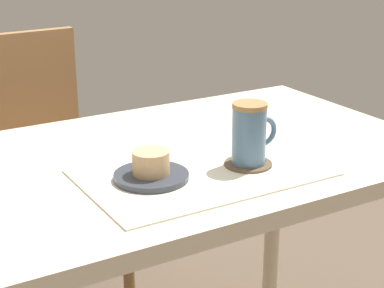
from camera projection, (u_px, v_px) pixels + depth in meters
name	position (u px, v px, depth m)	size (l,w,h in m)	color
dining_table	(176.00, 189.00, 1.42)	(1.13, 0.69, 0.71)	beige
wooden_chair	(37.00, 159.00, 1.97)	(0.44, 0.44, 0.86)	#997047
placemat	(202.00, 172.00, 1.28)	(0.48, 0.30, 0.00)	silver
pastry_plate	(151.00, 176.00, 1.24)	(0.15, 0.15, 0.01)	#333842
pastry	(151.00, 162.00, 1.23)	(0.07, 0.07, 0.05)	tan
coffee_coaster	(248.00, 164.00, 1.31)	(0.10, 0.10, 0.01)	brown
coffee_mug	(250.00, 133.00, 1.29)	(0.10, 0.07, 0.13)	slate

